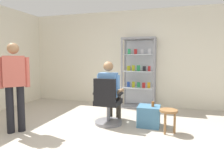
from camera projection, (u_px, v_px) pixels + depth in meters
ground_plane at (82, 149)px, 2.90m from camera, size 7.20×7.20×0.00m
back_wall at (127, 58)px, 5.64m from camera, size 6.00×0.10×2.70m
display_cabinet_main at (139, 72)px, 5.33m from camera, size 0.90×0.45×1.90m
office_chair at (107, 106)px, 3.93m from camera, size 0.57×0.56×0.96m
seated_shopkeeper at (110, 89)px, 4.06m from camera, size 0.49×0.57×1.29m
storage_crate at (149, 116)px, 3.88m from camera, size 0.43×0.40×0.41m
tea_glass at (153, 104)px, 3.81m from camera, size 0.06×0.06×0.10m
standing_customer at (14, 82)px, 3.50m from camera, size 0.41×0.41×1.63m
wooden_stool at (168, 114)px, 3.51m from camera, size 0.32×0.32×0.43m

